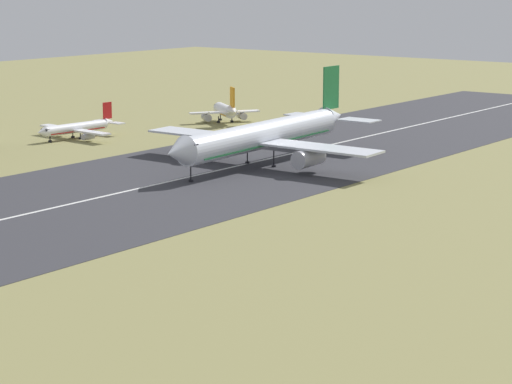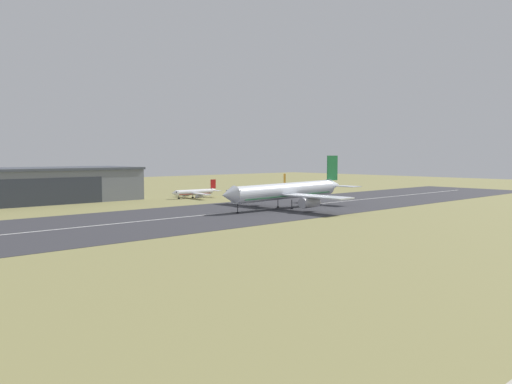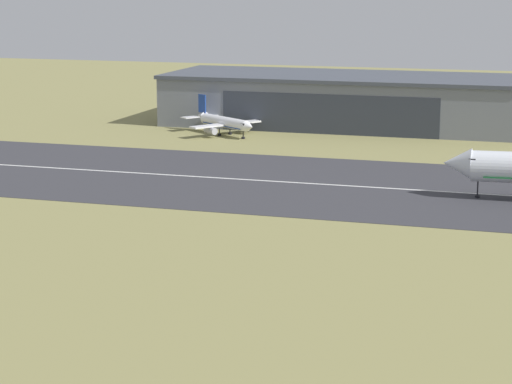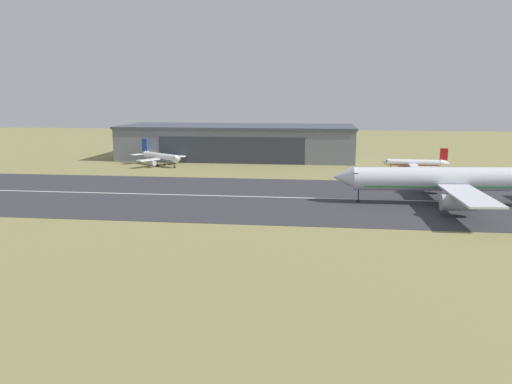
# 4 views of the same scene
# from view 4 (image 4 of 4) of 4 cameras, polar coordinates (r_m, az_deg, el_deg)

# --- Properties ---
(ground_plane) EXTENTS (620.12, 620.12, 0.00)m
(ground_plane) POSITION_cam_4_polar(r_m,az_deg,el_deg) (58.56, -7.96, -13.21)
(ground_plane) COLOR olive
(runway_strip) EXTENTS (380.12, 52.96, 0.06)m
(runway_strip) POSITION_cam_4_polar(r_m,az_deg,el_deg) (119.77, 0.06, -0.56)
(runway_strip) COLOR #333338
(runway_strip) RESTS_ON ground_plane
(runway_centreline) EXTENTS (342.11, 0.70, 0.01)m
(runway_centreline) POSITION_cam_4_polar(r_m,az_deg,el_deg) (119.76, 0.06, -0.54)
(runway_centreline) COLOR silver
(runway_centreline) RESTS_ON runway_strip
(hangar_building) EXTENTS (88.88, 32.75, 12.80)m
(hangar_building) POSITION_cam_4_polar(r_m,az_deg,el_deg) (194.14, -2.09, 5.75)
(hangar_building) COLOR slate
(hangar_building) RESTS_ON ground_plane
(airplane_landing) EXTENTS (54.95, 51.13, 17.27)m
(airplane_landing) POSITION_cam_4_polar(r_m,az_deg,el_deg) (119.03, 21.86, 1.30)
(airplane_landing) COLOR silver
(airplane_landing) RESTS_ON ground_plane
(airplane_parked_west) EXTENTS (21.39, 22.27, 7.36)m
(airplane_parked_west) POSITION_cam_4_polar(r_m,az_deg,el_deg) (170.80, 17.65, 3.16)
(airplane_parked_west) COLOR white
(airplane_parked_west) RESTS_ON ground_plane
(airplane_parked_east) EXTENTS (21.62, 19.51, 8.84)m
(airplane_parked_east) POSITION_cam_4_polar(r_m,az_deg,el_deg) (176.57, -10.85, 3.93)
(airplane_parked_east) COLOR white
(airplane_parked_east) RESTS_ON ground_plane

